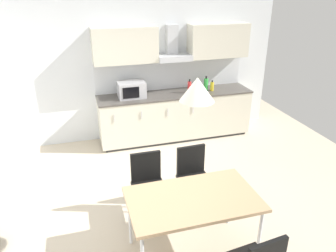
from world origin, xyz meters
name	(u,v)px	position (x,y,z in m)	size (l,w,h in m)	color
ground_plane	(151,213)	(0.00, 0.00, -0.01)	(7.64, 7.31, 0.02)	beige
wall_back	(117,72)	(0.00, 2.49, 1.27)	(6.11, 0.10, 2.55)	silver
kitchen_counter	(175,115)	(1.01, 2.12, 0.45)	(2.89, 0.66, 0.90)	#333333
backsplash_tile	(171,75)	(1.01, 2.43, 1.16)	(2.87, 0.02, 0.54)	silver
upper_wall_cabinets	(173,43)	(1.01, 2.27, 1.78)	(2.87, 0.40, 0.61)	beige
microwave	(131,90)	(0.19, 2.12, 1.04)	(0.48, 0.35, 0.28)	#ADADB2
bottle_red	(189,87)	(1.26, 2.07, 1.01)	(0.07, 0.07, 0.26)	red
bottle_green	(206,84)	(1.61, 2.11, 1.02)	(0.08, 0.08, 0.28)	green
bottle_yellow	(212,86)	(1.72, 2.07, 0.98)	(0.07, 0.07, 0.20)	yellow
dining_table	(193,202)	(0.27, -0.81, 0.70)	(1.36, 0.81, 0.75)	tan
chair_far_left	(148,180)	(-0.03, -0.02, 0.53)	(0.40, 0.40, 0.87)	black
chair_far_right	(193,173)	(0.58, -0.02, 0.53)	(0.42, 0.42, 0.87)	black
pendant_lamp	(197,89)	(0.27, -0.81, 1.92)	(0.32, 0.32, 0.22)	silver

